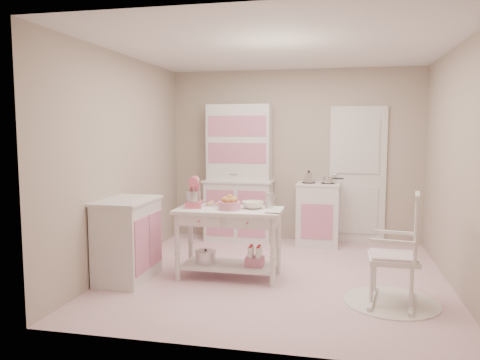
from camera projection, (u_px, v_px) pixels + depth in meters
name	position (u px, v px, depth m)	size (l,w,h in m)	color
room_shell	(278.00, 134.00, 5.27)	(3.84, 3.84, 2.62)	#CE8197
door	(357.00, 175.00, 6.96)	(0.82, 0.05, 2.04)	white
hutch	(239.00, 173.00, 7.12)	(1.06, 0.50, 2.08)	white
stove	(318.00, 214.00, 6.88)	(0.62, 0.57, 0.92)	white
base_cabinet	(128.00, 240.00, 5.26)	(0.54, 0.84, 0.92)	white
lace_rug	(391.00, 302.00, 4.59)	(0.92, 0.92, 0.01)	white
rocking_chair	(393.00, 248.00, 4.53)	(0.48, 0.72, 1.10)	white
work_table	(229.00, 243.00, 5.35)	(1.20, 0.60, 0.80)	white
stand_mixer	(194.00, 193.00, 5.39)	(0.20, 0.28, 0.34)	#CA5569
cookie_tray	(220.00, 205.00, 5.51)	(0.34, 0.24, 0.02)	silver
bread_basket	(230.00, 206.00, 5.25)	(0.25, 0.25, 0.09)	#CD7596
mixing_bowl	(253.00, 205.00, 5.32)	(0.26, 0.26, 0.08)	white
metal_pitcher	(269.00, 200.00, 5.36)	(0.10, 0.10, 0.17)	silver
recipe_book	(266.00, 211.00, 5.09)	(0.17, 0.22, 0.02)	white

